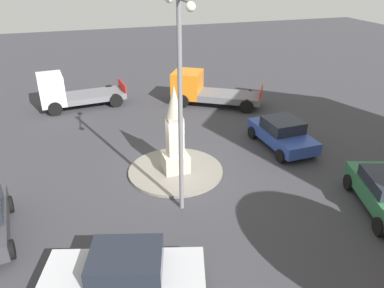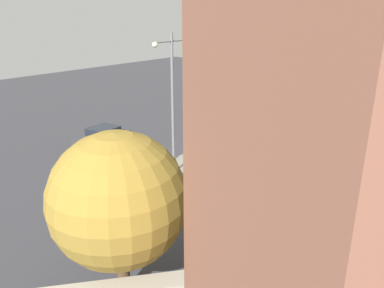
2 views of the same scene
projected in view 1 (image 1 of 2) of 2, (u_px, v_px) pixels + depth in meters
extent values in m
plane|color=#38383D|center=(176.00, 172.00, 16.83)|extent=(80.00, 80.00, 0.00)
cylinder|color=gray|center=(176.00, 171.00, 16.80)|extent=(4.23, 4.23, 0.12)
cube|color=#B2AA99|center=(175.00, 162.00, 16.60)|extent=(1.10, 1.10, 0.79)
cube|color=#B2AA99|center=(175.00, 136.00, 16.04)|extent=(0.67, 0.67, 1.73)
cone|color=#B2AA99|center=(174.00, 102.00, 15.35)|extent=(0.74, 0.74, 1.39)
cylinder|color=slate|center=(180.00, 111.00, 12.65)|extent=(0.16, 0.16, 7.97)
cylinder|color=slate|center=(184.00, 1.00, 10.55)|extent=(1.20, 0.08, 0.08)
sphere|color=#F2EACC|center=(191.00, 7.00, 10.08)|extent=(0.28, 0.28, 0.28)
cylinder|color=black|center=(349.00, 182.00, 15.44)|extent=(0.68, 0.40, 0.64)
cylinder|color=black|center=(379.00, 227.00, 12.88)|extent=(0.68, 0.40, 0.64)
cube|color=#B7BABF|center=(125.00, 278.00, 10.42)|extent=(2.86, 4.74, 0.61)
cube|color=#1E232D|center=(126.00, 261.00, 10.15)|extent=(2.06, 2.33, 0.60)
cylinder|color=black|center=(181.00, 263.00, 11.35)|extent=(0.39, 0.68, 0.64)
cylinder|color=black|center=(78.00, 264.00, 11.29)|extent=(0.39, 0.68, 0.64)
cube|color=#2D479E|center=(282.00, 136.00, 18.83)|extent=(4.10, 1.97, 0.59)
cube|color=#1E232D|center=(283.00, 125.00, 18.59)|extent=(1.81, 1.72, 0.57)
cylinder|color=black|center=(252.00, 132.00, 19.87)|extent=(0.65, 0.25, 0.64)
cylinder|color=black|center=(281.00, 128.00, 20.41)|extent=(0.65, 0.25, 0.64)
cylinder|color=black|center=(281.00, 156.00, 17.50)|extent=(0.65, 0.25, 0.64)
cylinder|color=black|center=(313.00, 150.00, 18.04)|extent=(0.65, 0.25, 0.64)
cylinder|color=black|center=(11.00, 250.00, 11.85)|extent=(0.66, 0.30, 0.64)
cylinder|color=black|center=(10.00, 205.00, 14.04)|extent=(0.66, 0.30, 0.64)
cube|color=orange|center=(187.00, 84.00, 24.43)|extent=(2.57, 2.51, 1.68)
cube|color=slate|center=(230.00, 97.00, 24.10)|extent=(3.70, 4.38, 0.41)
cube|color=red|center=(261.00, 92.00, 23.48)|extent=(1.63, 1.02, 0.50)
cylinder|color=black|center=(182.00, 101.00, 23.98)|extent=(0.67, 0.86, 0.84)
cylinder|color=black|center=(190.00, 92.00, 25.67)|extent=(0.67, 0.86, 0.84)
cylinder|color=black|center=(247.00, 106.00, 23.10)|extent=(0.67, 0.86, 0.84)
cylinder|color=black|center=(250.00, 96.00, 24.79)|extent=(0.67, 0.86, 0.84)
cube|color=silver|center=(51.00, 89.00, 23.15)|extent=(2.16, 1.68, 1.85)
cube|color=slate|center=(95.00, 95.00, 24.41)|extent=(2.40, 3.92, 0.36)
cube|color=red|center=(122.00, 86.00, 24.87)|extent=(1.93, 0.26, 0.50)
cylinder|color=black|center=(55.00, 109.00, 22.73)|extent=(0.37, 0.86, 0.84)
cylinder|color=black|center=(52.00, 99.00, 24.39)|extent=(0.37, 0.86, 0.84)
cylinder|color=black|center=(116.00, 101.00, 24.06)|extent=(0.37, 0.86, 0.84)
cylinder|color=black|center=(109.00, 91.00, 25.72)|extent=(0.37, 0.86, 0.84)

